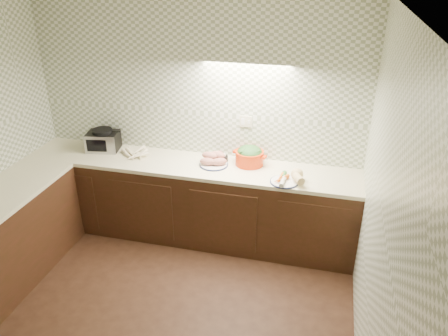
% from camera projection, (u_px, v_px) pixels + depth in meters
% --- Properties ---
extents(room, '(3.60, 3.60, 2.60)m').
position_uv_depth(room, '(117.00, 160.00, 3.02)').
color(room, black).
rests_on(room, ground).
extents(counter, '(3.60, 3.60, 0.90)m').
position_uv_depth(counter, '(98.00, 233.00, 4.28)').
color(counter, black).
rests_on(counter, ground).
extents(toaster_oven, '(0.38, 0.32, 0.24)m').
position_uv_depth(toaster_oven, '(103.00, 140.00, 4.92)').
color(toaster_oven, black).
rests_on(toaster_oven, counter).
extents(parsnip_pile, '(0.28, 0.35, 0.07)m').
position_uv_depth(parsnip_pile, '(137.00, 154.00, 4.80)').
color(parsnip_pile, '#F5F2C3').
rests_on(parsnip_pile, counter).
extents(sweet_potato_plate, '(0.31, 0.30, 0.14)m').
position_uv_depth(sweet_potato_plate, '(214.00, 160.00, 4.59)').
color(sweet_potato_plate, '#151D40').
rests_on(sweet_potato_plate, counter).
extents(onion_bowl, '(0.15, 0.15, 0.12)m').
position_uv_depth(onion_bowl, '(221.00, 157.00, 4.68)').
color(onion_bowl, black).
rests_on(onion_bowl, counter).
extents(dutch_oven, '(0.37, 0.36, 0.21)m').
position_uv_depth(dutch_oven, '(250.00, 156.00, 4.58)').
color(dutch_oven, red).
rests_on(dutch_oven, counter).
extents(veg_plate, '(0.36, 0.36, 0.13)m').
position_uv_depth(veg_plate, '(291.00, 177.00, 4.26)').
color(veg_plate, '#151D40').
rests_on(veg_plate, counter).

